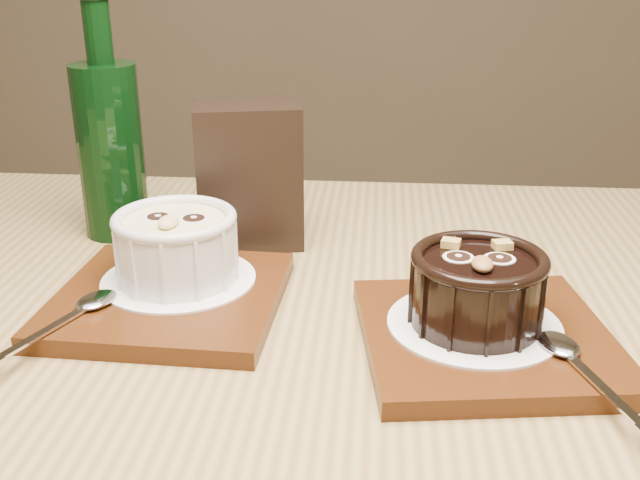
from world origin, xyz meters
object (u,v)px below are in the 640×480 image
Objects in this scene: tray_left at (169,299)px; ramekin_white at (176,243)px; table at (277,435)px; tray_right at (485,338)px; ramekin_dark at (477,286)px; condiment_stand at (249,176)px; green_bottle at (110,144)px.

ramekin_white is at bearing 78.22° from tray_left.
table is 0.18m from ramekin_white.
tray_right is 1.80× the size of ramekin_dark.
ramekin_white reaches higher than ramekin_dark.
condiment_stand is (-0.19, 0.19, 0.02)m from ramekin_dark.
ramekin_dark is at bearing -12.29° from tray_left.
condiment_stand is (0.05, 0.12, 0.02)m from ramekin_white.
table is 6.90× the size of tray_left.
tray_left reaches higher than table.
ramekin_white reaches higher than table.
tray_left is (-0.09, 0.05, 0.10)m from table.
tray_right is at bearing -3.47° from table.
table is at bearing -28.06° from tray_left.
ramekin_dark is 0.40m from green_bottle.
condiment_stand reaches higher than tray_right.
tray_left is 0.16m from condiment_stand.
green_bottle is at bearing 129.83° from table.
ramekin_white is 1.03× the size of ramekin_dark.
green_bottle is (-0.33, 0.22, 0.05)m from ramekin_dark.
tray_right is at bearing -33.66° from green_bottle.
green_bottle is at bearing 149.77° from ramekin_dark.
tray_left is at bearing 166.89° from tray_right.
tray_left is 1.80× the size of ramekin_dark.
ramekin_dark is (0.24, -0.05, 0.04)m from tray_left.
ramekin_white is 0.42× the size of green_bottle.
table is 0.25m from condiment_stand.
tray_right is at bearing -30.69° from ramekin_dark.
condiment_stand is at bearing 134.84° from tray_right.
tray_left is 0.21m from green_bottle.
condiment_stand reaches higher than ramekin_white.
tray_right reaches higher than table.
table is at bearing -78.34° from condiment_stand.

